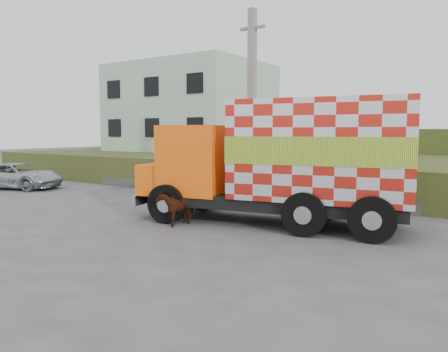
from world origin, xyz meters
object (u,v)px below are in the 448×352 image
Objects in this scene: utility_pole at (252,103)px; suv at (18,176)px; cow at (177,207)px; cargo_truck at (285,162)px; pedestrian at (295,144)px.

utility_pole is 12.39m from suv.
cow is at bearing -119.35° from suv.
cow is at bearing -155.86° from cargo_truck.
suv is at bearing 12.22° from pedestrian.
suv is (-14.91, 0.19, -1.30)m from cargo_truck.
utility_pole reaches higher than cargo_truck.
utility_pole is 7.23m from cow.
pedestrian reaches higher than suv.
cargo_truck is 1.91× the size of suv.
utility_pole reaches higher than pedestrian.
utility_pole is at bearing 40.59° from pedestrian.
utility_pole is 2.75m from pedestrian.
suv is at bearing 169.43° from cow.
pedestrian is at bearing 53.56° from utility_pole.
suv is (-12.19, 2.08, 0.09)m from cow.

